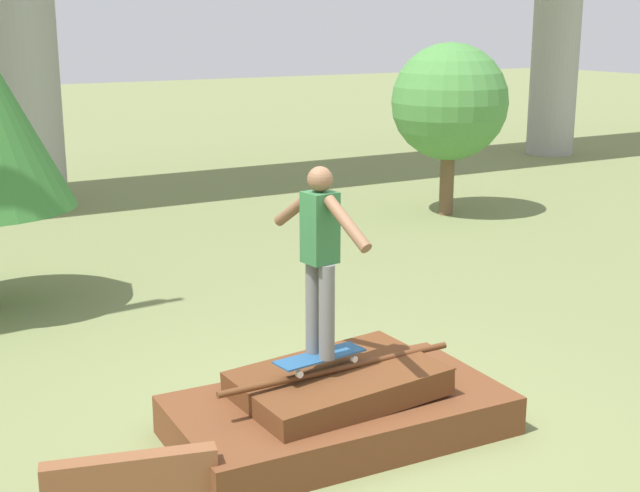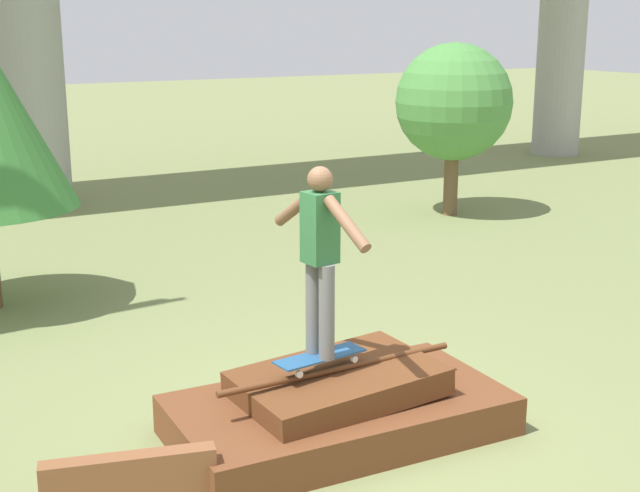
% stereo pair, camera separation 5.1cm
% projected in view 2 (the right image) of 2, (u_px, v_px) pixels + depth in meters
% --- Properties ---
extents(ground_plane, '(80.00, 80.00, 0.00)m').
position_uv_depth(ground_plane, '(339.00, 433.00, 6.95)').
color(ground_plane, olive).
extents(scrap_pile, '(2.61, 1.48, 0.57)m').
position_uv_depth(scrap_pile, '(339.00, 408.00, 6.90)').
color(scrap_pile, brown).
rests_on(scrap_pile, ground_plane).
extents(scrap_plank_loose, '(1.12, 0.42, 0.42)m').
position_uv_depth(scrap_plank_loose, '(130.00, 485.00, 5.77)').
color(scrap_plank_loose, brown).
rests_on(scrap_plank_loose, ground_plane).
extents(skateboard, '(0.76, 0.30, 0.09)m').
position_uv_depth(skateboard, '(320.00, 357.00, 6.78)').
color(skateboard, '#23517F').
rests_on(skateboard, scrap_pile).
extents(skater, '(0.24, 1.13, 1.45)m').
position_uv_depth(skater, '(320.00, 250.00, 6.57)').
color(skater, slate).
rests_on(skater, skateboard).
extents(tree_behind_left, '(1.88, 1.88, 2.79)m').
position_uv_depth(tree_behind_left, '(454.00, 103.00, 14.30)').
color(tree_behind_left, brown).
rests_on(tree_behind_left, ground_plane).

